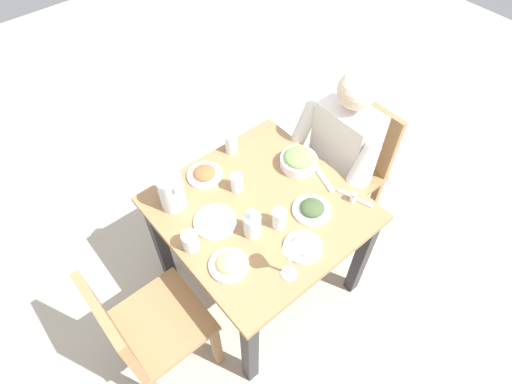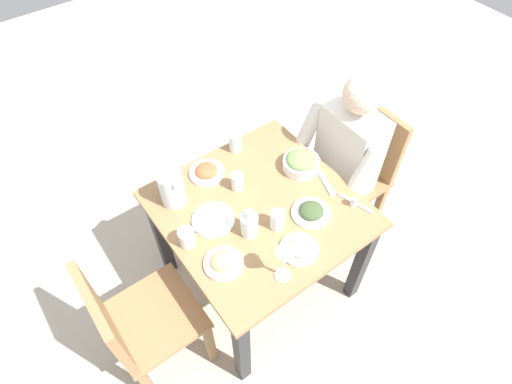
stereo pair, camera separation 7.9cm
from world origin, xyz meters
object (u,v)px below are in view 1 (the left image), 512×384
Objects in this scene: chair_far at (143,331)px; water_glass_near_right at (190,241)px; diner_near at (330,163)px; salad_bowl at (299,160)px; wine_glass at (291,257)px; plate_beans at (304,245)px; water_glass_far_left at (231,143)px; oil_carafe at (252,226)px; dining_table at (260,222)px; salt_shaker at (353,197)px; water_glass_far_right at (280,218)px; plate_dolmas at (312,209)px; plate_yoghurt at (215,221)px; water_glass_near_left at (236,183)px; plate_rice_curry at (205,174)px; chair_near at (351,163)px; water_pitcher at (171,192)px; plate_fries at (229,264)px.

chair_far is 0.45m from water_glass_near_right.
salad_bowl is at bearing 75.42° from diner_near.
wine_glass is (-0.38, -0.24, 0.10)m from water_glass_near_right.
salad_bowl is at bearing -40.81° from plate_beans.
plate_beans is at bearing 169.63° from water_glass_far_left.
salad_bowl is 1.15× the size of oil_carafe.
dining_table is 9.64× the size of water_glass_near_right.
salad_bowl is at bearing -82.70° from chair_far.
water_glass_far_right is at bearing 71.14° from salt_shaker.
plate_dolmas is at bearing -175.40° from water_glass_far_left.
diner_near reaches higher than plate_yoghurt.
water_glass_near_left is 0.58× the size of oil_carafe.
plate_rice_curry is 3.33× the size of salt_shaker.
wine_glass is at bearing 113.24° from chair_near.
wine_glass reaches higher than water_glass_far_left.
chair_far is 0.58m from plate_yoghurt.
chair_far is (-0.08, 1.46, 0.00)m from chair_near.
plate_dolmas is 1.13× the size of oil_carafe.
chair_far reaches higher than water_glass_far_left.
chair_far is 1.14m from salt_shaker.
salad_bowl is at bearing -103.77° from water_glass_near_left.
plate_beans is at bearing -68.83° from wine_glass.
salt_shaker is at bearing -113.00° from plate_dolmas.
chair_far is at bearing 121.05° from plate_rice_curry.
water_glass_near_right is at bearing -76.31° from chair_far.
water_pitcher is 0.65m from plate_beans.
water_glass_far_right is (0.04, 0.17, 0.03)m from plate_dolmas.
salad_bowl is 0.35m from water_glass_near_left.
wine_glass reaches higher than water_glass_near_left.
chair_near is 5.15× the size of plate_beans.
diner_near is at bearing 90.00° from chair_near.
water_glass_far_left is at bearing -62.79° from chair_far.
chair_far is 4.99× the size of plate_rice_curry.
plate_dolmas is 1.86× the size of water_glass_far_right.
wine_glass is at bearing 119.27° from plate_dolmas.
water_glass_near_left is (-0.17, -0.07, 0.03)m from plate_rice_curry.
wine_glass is (-0.62, -0.17, 0.05)m from water_pitcher.
water_glass_near_right is 1.71× the size of salt_shaker.
plate_yoghurt is 0.23m from water_glass_near_left.
plate_beans is 0.42m from plate_yoghurt.
water_glass_near_right is at bearing 66.91° from water_glass_far_right.
water_glass_far_left is at bearing -76.19° from water_pitcher.
water_glass_far_left is 0.26m from water_glass_near_left.
water_glass_near_left is at bearing -64.73° from plate_yoghurt.
chair_far is 0.75× the size of diner_near.
salt_shaker is at bearing -98.74° from plate_fries.
chair_far is at bearing 77.21° from plate_fries.
water_glass_near_left reaches higher than plate_dolmas.
dining_table is at bearing -174.50° from water_glass_near_left.
oil_carafe reaches higher than plate_beans.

